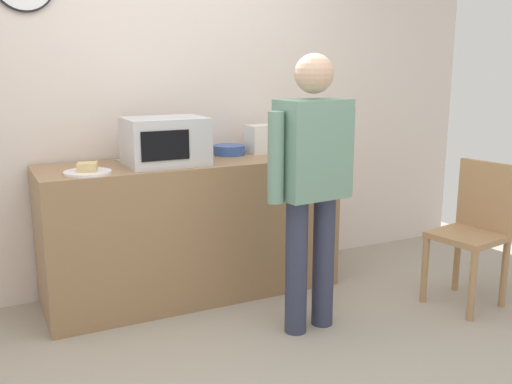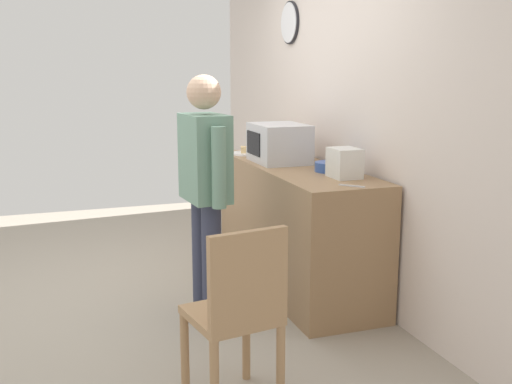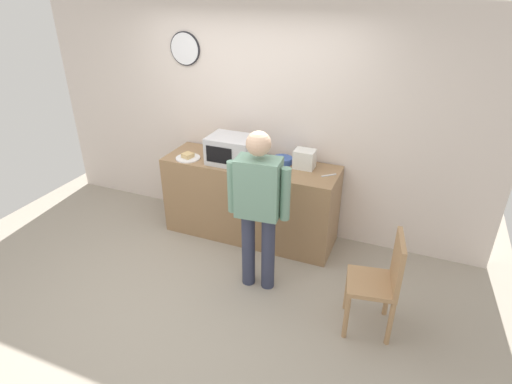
{
  "view_description": "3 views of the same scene",
  "coord_description": "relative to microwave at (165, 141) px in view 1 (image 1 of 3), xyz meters",
  "views": [
    {
      "loc": [
        -1.2,
        -2.36,
        1.57
      ],
      "look_at": [
        0.42,
        0.89,
        0.75
      ],
      "focal_mm": 40.61,
      "sensor_mm": 36.0,
      "label": 1
    },
    {
      "loc": [
        4.32,
        -0.56,
        1.66
      ],
      "look_at": [
        0.22,
        0.86,
        0.77
      ],
      "focal_mm": 42.59,
      "sensor_mm": 36.0,
      "label": 2
    },
    {
      "loc": [
        1.78,
        -2.68,
        2.77
      ],
      "look_at": [
        0.31,
        0.89,
        0.77
      ],
      "focal_mm": 29.18,
      "sensor_mm": 36.0,
      "label": 3
    }
  ],
  "objects": [
    {
      "name": "kitchen_counter",
      "position": [
        0.19,
        0.06,
        -0.62
      ],
      "size": [
        1.98,
        0.62,
        0.93
      ],
      "primitive_type": "cube",
      "color": "#93704C",
      "rests_on": "ground_plane"
    },
    {
      "name": "person_standing",
      "position": [
        0.62,
        -0.76,
        -0.14
      ],
      "size": [
        0.59,
        0.28,
        1.62
      ],
      "color": "#31364E",
      "rests_on": "ground_plane"
    },
    {
      "name": "toaster",
      "position": [
        0.78,
        0.17,
        -0.05
      ],
      "size": [
        0.22,
        0.18,
        0.2
      ],
      "primitive_type": "cube",
      "color": "silver",
      "rests_on": "kitchen_counter"
    },
    {
      "name": "back_wall",
      "position": [
        0.08,
        0.44,
        0.22
      ],
      "size": [
        5.4,
        0.13,
        2.6
      ],
      "color": "silver",
      "rests_on": "ground_plane"
    },
    {
      "name": "wooden_chair",
      "position": [
        1.79,
        -0.9,
        -0.56
      ],
      "size": [
        0.46,
        0.46,
        0.94
      ],
      "color": "#A87F56",
      "rests_on": "ground_plane"
    },
    {
      "name": "microwave",
      "position": [
        0.0,
        0.0,
        0.0
      ],
      "size": [
        0.5,
        0.39,
        0.3
      ],
      "color": "silver",
      "rests_on": "kitchen_counter"
    },
    {
      "name": "sandwich_plate",
      "position": [
        -0.51,
        -0.09,
        -0.13
      ],
      "size": [
        0.28,
        0.28,
        0.07
      ],
      "color": "white",
      "rests_on": "kitchen_counter"
    },
    {
      "name": "ground_plane",
      "position": [
        0.09,
        -1.16,
        -1.08
      ],
      "size": [
        6.0,
        6.0,
        0.0
      ],
      "primitive_type": "plane",
      "color": "#9E9384"
    },
    {
      "name": "salad_bowl",
      "position": [
        0.53,
        0.19,
        -0.12
      ],
      "size": [
        0.22,
        0.22,
        0.07
      ],
      "primitive_type": "cylinder",
      "color": "#33519E",
      "rests_on": "kitchen_counter"
    },
    {
      "name": "spoon_utensil",
      "position": [
        1.08,
        0.07,
        -0.15
      ],
      "size": [
        0.14,
        0.13,
        0.01
      ],
      "primitive_type": "cube",
      "rotation": [
        0.0,
        0.0,
        0.74
      ],
      "color": "silver",
      "rests_on": "kitchen_counter"
    },
    {
      "name": "fork_utensil",
      "position": [
        -0.18,
        0.3,
        -0.15
      ],
      "size": [
        0.17,
        0.06,
        0.01
      ],
      "primitive_type": "cube",
      "rotation": [
        0.0,
        0.0,
        0.26
      ],
      "color": "silver",
      "rests_on": "kitchen_counter"
    }
  ]
}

